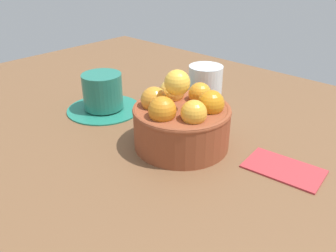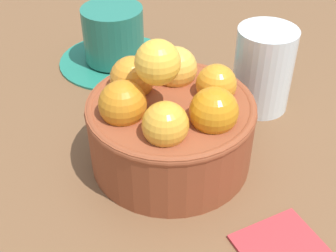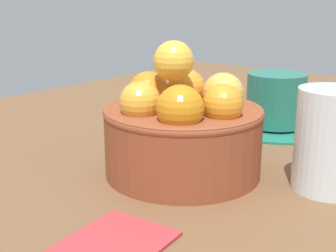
{
  "view_description": "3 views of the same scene",
  "coord_description": "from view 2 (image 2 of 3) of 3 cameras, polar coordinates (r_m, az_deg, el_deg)",
  "views": [
    {
      "loc": [
        34.24,
        -40.19,
        30.84
      ],
      "look_at": [
        -0.94,
        -2.37,
        4.22
      ],
      "focal_mm": 37.49,
      "sensor_mm": 36.0,
      "label": 1
    },
    {
      "loc": [
        32.69,
        -12.58,
        31.84
      ],
      "look_at": [
        0.44,
        -0.45,
        4.79
      ],
      "focal_mm": 48.34,
      "sensor_mm": 36.0,
      "label": 2
    },
    {
      "loc": [
        35.97,
        26.9,
        18.07
      ],
      "look_at": [
        -1.1,
        -2.89,
        4.38
      ],
      "focal_mm": 48.36,
      "sensor_mm": 36.0,
      "label": 3
    }
  ],
  "objects": [
    {
      "name": "terracotta_bowl",
      "position": [
        0.44,
        0.27,
        0.57
      ],
      "size": [
        16.44,
        16.44,
        13.83
      ],
      "color": "brown",
      "rests_on": "ground_plane"
    },
    {
      "name": "ground_plane",
      "position": [
        0.49,
        0.32,
        -5.78
      ],
      "size": [
        140.73,
        95.56,
        3.79
      ],
      "primitive_type": "cube",
      "color": "brown"
    },
    {
      "name": "water_glass",
      "position": [
        0.53,
        11.9,
        7.03
      ],
      "size": [
        6.77,
        6.77,
        9.89
      ],
      "primitive_type": "cylinder",
      "color": "silver",
      "rests_on": "ground_plane"
    },
    {
      "name": "coffee_cup",
      "position": [
        0.62,
        -7.28,
        10.65
      ],
      "size": [
        15.42,
        15.42,
        7.83
      ],
      "color": "#217761",
      "rests_on": "ground_plane"
    }
  ]
}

